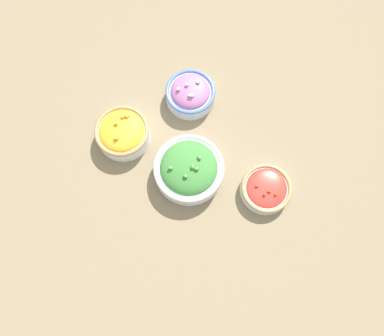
{
  "coord_description": "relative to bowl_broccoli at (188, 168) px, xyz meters",
  "views": [
    {
      "loc": [
        -0.25,
        0.17,
        1.07
      ],
      "look_at": [
        0.0,
        0.0,
        0.03
      ],
      "focal_mm": 35.0,
      "sensor_mm": 36.0,
      "label": 1
    }
  ],
  "objects": [
    {
      "name": "bowl_broccoli",
      "position": [
        0.0,
        0.0,
        0.0
      ],
      "size": [
        0.2,
        0.2,
        0.09
      ],
      "color": "silver",
      "rests_on": "ground_plane"
    },
    {
      "name": "bowl_cherry_tomatoes",
      "position": [
        -0.17,
        -0.15,
        -0.02
      ],
      "size": [
        0.14,
        0.14,
        0.05
      ],
      "color": "silver",
      "rests_on": "ground_plane"
    },
    {
      "name": "bowl_red_onion",
      "position": [
        0.2,
        -0.14,
        -0.01
      ],
      "size": [
        0.15,
        0.15,
        0.08
      ],
      "color": "#B2C1CC",
      "rests_on": "ground_plane"
    },
    {
      "name": "ground_plane",
      "position": [
        -0.0,
        -0.01,
        -0.04
      ],
      "size": [
        3.0,
        3.0,
        0.0
      ],
      "primitive_type": "plane",
      "color": "#75664C"
    },
    {
      "name": "bowl_squash",
      "position": [
        0.2,
        0.1,
        -0.0
      ],
      "size": [
        0.16,
        0.16,
        0.08
      ],
      "color": "white",
      "rests_on": "ground_plane"
    }
  ]
}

